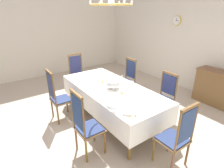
% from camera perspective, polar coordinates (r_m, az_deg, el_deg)
% --- Properties ---
extents(ground, '(7.67, 6.12, 0.04)m').
position_cam_1_polar(ground, '(4.22, -1.82, -11.40)').
color(ground, '#B6A896').
extents(back_wall, '(7.67, 0.08, 3.11)m').
position_cam_1_polar(back_wall, '(5.86, 24.77, 12.89)').
color(back_wall, silver).
rests_on(back_wall, ground).
extents(left_wall, '(0.08, 6.12, 3.11)m').
position_cam_1_polar(left_wall, '(7.12, -20.22, 14.93)').
color(left_wall, silver).
rests_on(left_wall, ground).
extents(dining_table, '(2.60, 1.15, 0.77)m').
position_cam_1_polar(dining_table, '(3.94, -0.21, -2.04)').
color(dining_table, brown).
rests_on(dining_table, ground).
extents(tablecloth, '(2.62, 1.17, 0.44)m').
position_cam_1_polar(tablecloth, '(3.96, -0.21, -2.60)').
color(tablecloth, white).
rests_on(tablecloth, dining_table).
extents(chair_south_a, '(0.44, 0.42, 1.18)m').
position_cam_1_polar(chair_south_a, '(4.11, -16.78, -3.63)').
color(chair_south_a, brown).
rests_on(chair_south_a, ground).
extents(chair_north_a, '(0.44, 0.42, 1.11)m').
position_cam_1_polar(chair_north_a, '(5.01, 4.79, 1.78)').
color(chair_north_a, brown).
rests_on(chair_north_a, ground).
extents(chair_south_b, '(0.44, 0.42, 1.20)m').
position_cam_1_polar(chair_south_b, '(3.06, -8.42, -12.47)').
color(chair_south_b, brown).
rests_on(chair_south_b, ground).
extents(chair_north_b, '(0.44, 0.42, 1.07)m').
position_cam_1_polar(chair_north_b, '(4.20, 16.16, -3.57)').
color(chair_north_b, brown).
rests_on(chair_north_b, ground).
extents(chair_head_west, '(0.42, 0.44, 1.17)m').
position_cam_1_polar(chair_head_west, '(5.37, -10.80, 3.11)').
color(chair_head_west, brown).
rests_on(chair_head_west, ground).
extents(chair_head_east, '(0.42, 0.44, 1.15)m').
position_cam_1_polar(chair_head_east, '(2.97, 19.89, -15.29)').
color(chair_head_east, brown).
rests_on(chair_head_east, ground).
extents(soup_tureen, '(0.30, 0.30, 0.24)m').
position_cam_1_polar(soup_tureen, '(3.82, 0.32, 0.23)').
color(soup_tureen, white).
rests_on(soup_tureen, tablecloth).
extents(candlestick_west, '(0.07, 0.07, 0.32)m').
position_cam_1_polar(candlestick_west, '(4.15, -3.11, 2.17)').
color(candlestick_west, gold).
rests_on(candlestick_west, tablecloth).
extents(candlestick_east, '(0.07, 0.07, 0.38)m').
position_cam_1_polar(candlestick_east, '(3.58, 3.13, -0.68)').
color(candlestick_east, gold).
rests_on(candlestick_east, tablecloth).
extents(bowl_near_left, '(0.17, 0.17, 0.04)m').
position_cam_1_polar(bowl_near_left, '(2.97, 4.85, -8.94)').
color(bowl_near_left, white).
rests_on(bowl_near_left, tablecloth).
extents(bowl_near_right, '(0.19, 0.19, 0.04)m').
position_cam_1_polar(bowl_near_right, '(4.11, 5.66, 0.37)').
color(bowl_near_right, white).
rests_on(bowl_near_right, tablecloth).
extents(bowl_far_left, '(0.19, 0.19, 0.05)m').
position_cam_1_polar(bowl_far_left, '(3.16, -0.05, -6.66)').
color(bowl_far_left, white).
rests_on(bowl_far_left, tablecloth).
extents(spoon_primary, '(0.03, 0.18, 0.01)m').
position_cam_1_polar(spoon_primary, '(2.92, 6.76, -10.01)').
color(spoon_primary, gold).
rests_on(spoon_primary, tablecloth).
extents(spoon_secondary, '(0.04, 0.18, 0.01)m').
position_cam_1_polar(spoon_secondary, '(4.04, 7.12, -0.37)').
color(spoon_secondary, gold).
rests_on(spoon_secondary, tablecloth).
extents(mounted_clock, '(0.29, 0.06, 0.29)m').
position_cam_1_polar(mounted_clock, '(6.11, 19.84, 18.38)').
color(mounted_clock, '#D1B251').
extents(chandelier, '(0.79, 0.78, 0.66)m').
position_cam_1_polar(chandelier, '(3.58, -0.25, 23.99)').
color(chandelier, gold).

